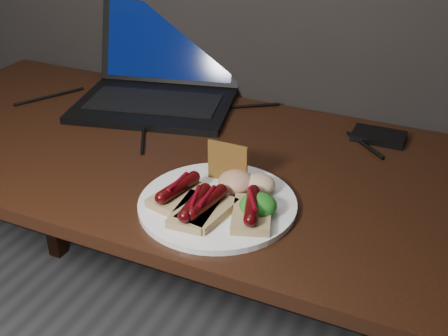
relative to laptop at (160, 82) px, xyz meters
name	(u,v)px	position (x,y,z in m)	size (l,w,h in m)	color
desk	(154,177)	(0.12, -0.24, -0.14)	(1.40, 0.70, 0.75)	#321B0C
laptop	(160,82)	(0.00, 0.00, 0.00)	(0.48, 0.45, 0.25)	black
hard_drive	(379,136)	(0.59, 0.01, -0.04)	(0.12, 0.08, 0.02)	black
desk_cables	(183,117)	(0.12, -0.08, -0.05)	(0.96, 0.40, 0.01)	black
plate	(218,204)	(0.37, -0.42, -0.04)	(0.31, 0.31, 0.01)	white
bread_sausage_left	(178,192)	(0.30, -0.44, -0.02)	(0.09, 0.13, 0.04)	tan
bread_sausage_center	(207,207)	(0.37, -0.46, -0.02)	(0.09, 0.12, 0.04)	tan
bread_sausage_right	(252,210)	(0.45, -0.44, -0.02)	(0.10, 0.13, 0.04)	tan
bread_sausage_extra	(195,208)	(0.35, -0.48, -0.02)	(0.08, 0.12, 0.04)	tan
crispbread	(228,162)	(0.35, -0.34, 0.00)	(0.09, 0.01, 0.09)	#8F5E27
salad_greens	(258,205)	(0.45, -0.42, -0.02)	(0.07, 0.07, 0.04)	#115616
salsa_mound	(236,182)	(0.39, -0.36, -0.02)	(0.07, 0.07, 0.04)	#9C160F
coleslaw_mound	(259,184)	(0.43, -0.35, -0.02)	(0.06, 0.06, 0.04)	beige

